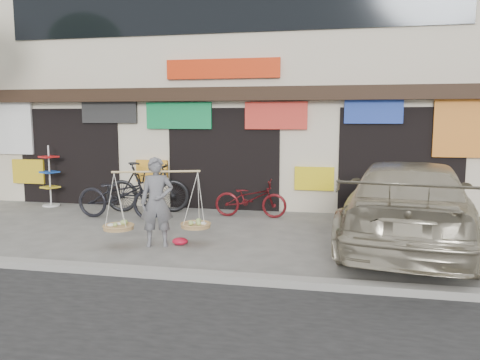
% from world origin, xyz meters
% --- Properties ---
extents(ground, '(70.00, 70.00, 0.00)m').
position_xyz_m(ground, '(0.00, 0.00, 0.00)').
color(ground, slate).
rests_on(ground, ground).
extents(kerb, '(70.00, 0.25, 0.12)m').
position_xyz_m(kerb, '(0.00, -2.00, 0.06)').
color(kerb, gray).
rests_on(kerb, ground).
extents(shophouse_block, '(14.00, 6.32, 7.00)m').
position_xyz_m(shophouse_block, '(-0.00, 6.42, 3.45)').
color(shophouse_block, beige).
rests_on(shophouse_block, ground).
extents(street_vendor, '(1.94, 1.00, 1.70)m').
position_xyz_m(street_vendor, '(-0.39, -0.33, 0.79)').
color(street_vendor, slate).
rests_on(street_vendor, ground).
extents(bike_0, '(2.21, 0.80, 1.16)m').
position_xyz_m(bike_0, '(-2.20, 1.83, 0.58)').
color(bike_0, black).
rests_on(bike_0, ground).
extents(bike_1, '(2.26, 1.00, 1.31)m').
position_xyz_m(bike_1, '(-1.85, 2.71, 0.66)').
color(bike_1, black).
rests_on(bike_1, ground).
extents(bike_2, '(1.79, 0.65, 0.94)m').
position_xyz_m(bike_2, '(0.89, 2.63, 0.47)').
color(bike_2, '#510D11').
rests_on(bike_2, ground).
extents(suv, '(3.12, 5.93, 1.64)m').
position_xyz_m(suv, '(4.29, 0.65, 0.82)').
color(suv, '#B1A88F').
rests_on(suv, ground).
extents(display_rack, '(0.53, 0.53, 1.70)m').
position_xyz_m(display_rack, '(-4.83, 2.98, 0.68)').
color(display_rack, silver).
rests_on(display_rack, ground).
extents(red_bag, '(0.31, 0.25, 0.14)m').
position_xyz_m(red_bag, '(0.00, -0.17, 0.07)').
color(red_bag, red).
rests_on(red_bag, ground).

